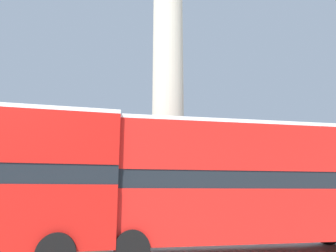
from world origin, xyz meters
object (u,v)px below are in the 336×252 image
(bus_a, at_px, (244,181))
(monument_column, at_px, (168,122))
(equestrian_statue, at_px, (269,197))
(street_lamp, at_px, (259,171))

(bus_a, bearing_deg, monument_column, 102.67)
(bus_a, height_order, equestrian_statue, equestrian_statue)
(bus_a, bearing_deg, street_lamp, 55.23)
(equestrian_statue, relative_size, street_lamp, 1.22)
(street_lamp, bearing_deg, monument_column, 133.31)
(monument_column, bearing_deg, bus_a, -82.24)
(bus_a, distance_m, street_lamp, 4.05)
(monument_column, distance_m, bus_a, 7.75)
(monument_column, relative_size, street_lamp, 3.54)
(monument_column, bearing_deg, equestrian_statue, 24.93)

